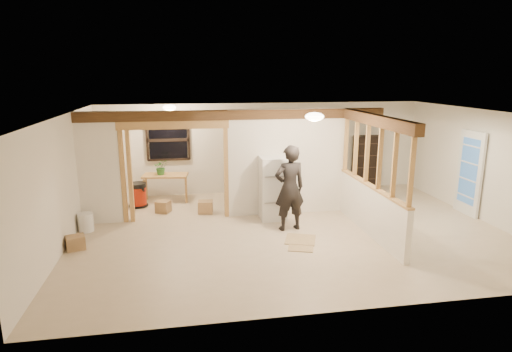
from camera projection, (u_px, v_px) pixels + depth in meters
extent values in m
cube|color=#C9B395|center=(290.00, 231.00, 9.18)|extent=(9.00, 6.50, 0.01)
cube|color=white|center=(293.00, 113.00, 8.60)|extent=(9.00, 6.50, 0.01)
cube|color=silver|center=(263.00, 148.00, 12.01)|extent=(9.00, 0.01, 2.50)
cube|color=silver|center=(351.00, 228.00, 5.77)|extent=(9.00, 0.01, 2.50)
cube|color=silver|center=(63.00, 183.00, 8.15)|extent=(0.01, 6.50, 2.50)
cube|color=silver|center=(485.00, 166.00, 9.63)|extent=(0.01, 6.50, 2.50)
cube|color=white|center=(99.00, 169.00, 9.38)|extent=(0.90, 0.12, 2.50)
cube|color=white|center=(287.00, 162.00, 10.07)|extent=(2.80, 0.12, 2.50)
cube|color=tan|center=(176.00, 172.00, 9.68)|extent=(2.46, 0.14, 2.20)
cube|color=#52361C|center=(236.00, 115.00, 9.61)|extent=(7.00, 0.18, 0.22)
cube|color=#52361C|center=(376.00, 120.00, 8.51)|extent=(0.18, 3.30, 0.22)
cube|color=white|center=(370.00, 210.00, 8.94)|extent=(0.12, 3.20, 1.00)
cube|color=tan|center=(373.00, 156.00, 8.67)|extent=(0.14, 3.20, 1.32)
cube|color=black|center=(168.00, 140.00, 11.43)|extent=(1.12, 0.10, 1.10)
cube|color=white|center=(470.00, 173.00, 10.05)|extent=(0.12, 0.86, 2.00)
ellipsoid|color=#FFEABF|center=(315.00, 117.00, 8.17)|extent=(0.36, 0.36, 0.16)
ellipsoid|color=#FFEABF|center=(169.00, 107.00, 10.40)|extent=(0.32, 0.32, 0.14)
ellipsoid|color=#FFD88C|center=(191.00, 123.00, 9.88)|extent=(0.07, 0.07, 0.07)
cube|color=white|center=(273.00, 188.00, 9.79)|extent=(0.60, 0.58, 1.45)
imported|color=#282322|center=(290.00, 188.00, 9.05)|extent=(0.74, 0.54, 1.85)
cube|color=tan|center=(166.00, 188.00, 11.24)|extent=(1.21, 0.72, 0.72)
imported|color=#2B6930|center=(161.00, 167.00, 11.09)|extent=(0.41, 0.37, 0.40)
cylinder|color=#971B08|center=(138.00, 195.00, 10.76)|extent=(0.52, 0.52, 0.62)
cube|color=black|center=(366.00, 162.00, 12.42)|extent=(0.78, 0.26, 1.55)
cylinder|color=silver|center=(86.00, 222.00, 9.10)|extent=(0.40, 0.40, 0.40)
cube|color=#977349|center=(205.00, 207.00, 10.32)|extent=(0.38, 0.33, 0.30)
cube|color=#977349|center=(163.00, 206.00, 10.37)|extent=(0.40, 0.40, 0.29)
cube|color=#977349|center=(76.00, 243.00, 8.16)|extent=(0.40, 0.36, 0.27)
cube|color=tan|center=(300.00, 239.00, 8.65)|extent=(0.76, 0.76, 0.02)
cube|color=tan|center=(301.00, 248.00, 8.24)|extent=(0.57, 0.51, 0.02)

